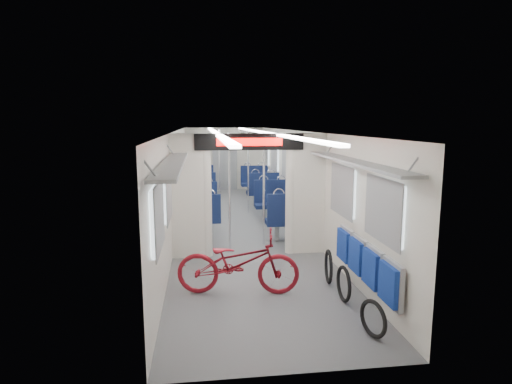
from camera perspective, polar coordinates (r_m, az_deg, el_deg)
The scene contains 14 objects.
carriage at distance 9.69m, azimuth -2.10°, elevation 3.36°, with size 12.00×12.02×2.31m.
bicycle at distance 6.35m, azimuth -2.41°, elevation -9.39°, with size 0.63×1.79×0.94m, color maroon.
flip_bench at distance 6.22m, azimuth 14.32°, elevation -9.03°, with size 0.12×2.15×0.56m.
bike_hoop_a at distance 5.41m, azimuth 15.34°, elevation -16.22°, with size 0.46×0.46×0.05m, color black.
bike_hoop_b at distance 6.28m, azimuth 11.60°, elevation -12.12°, with size 0.52×0.52×0.05m, color black.
bike_hoop_c at distance 6.90m, azimuth 9.64°, elevation -9.97°, with size 0.54×0.54×0.05m, color black.
seat_bay_near_left at distance 10.19m, azimuth -7.52°, elevation -1.87°, with size 0.91×2.06×1.10m.
seat_bay_near_right at distance 10.01m, azimuth 3.24°, elevation -1.86°, with size 0.95×2.26×1.16m.
seat_bay_far_left at distance 13.79m, azimuth -7.52°, elevation 1.18°, with size 0.95×2.28×1.16m.
seat_bay_far_right at distance 13.69m, azimuth 0.33°, elevation 1.16°, with size 0.94×2.22×1.14m.
stanchion_near_left at distance 8.39m, azimuth -3.56°, elevation -0.01°, with size 0.05×0.05×2.30m, color silver.
stanchion_near_right at distance 8.69m, azimuth 1.05°, elevation 0.34°, with size 0.05×0.05×2.30m, color silver.
stanchion_far_left at distance 11.52m, azimuth -4.87°, elevation 2.53°, with size 0.04×0.04×2.30m, color silver.
stanchion_far_right at distance 11.73m, azimuth -1.05°, elevation 2.68°, with size 0.04×0.04×2.30m, color silver.
Camera 1 is at (-0.89, -9.87, 2.51)m, focal length 30.00 mm.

